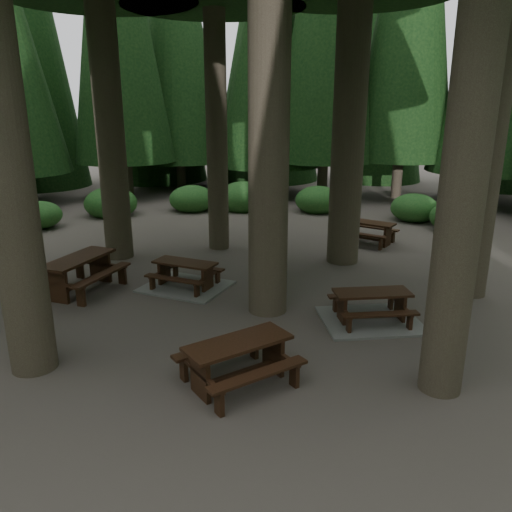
% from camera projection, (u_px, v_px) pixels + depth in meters
% --- Properties ---
extents(ground, '(80.00, 80.00, 0.00)m').
position_uv_depth(ground, '(231.00, 311.00, 11.04)').
color(ground, '#574E47').
rests_on(ground, ground).
extents(picnic_table_a, '(2.39, 2.15, 0.68)m').
position_uv_depth(picnic_table_a, '(371.00, 312.00, 10.43)').
color(picnic_table_a, gray).
rests_on(picnic_table_a, ground).
extents(picnic_table_b, '(1.93, 2.24, 0.86)m').
position_uv_depth(picnic_table_b, '(79.00, 269.00, 12.08)').
color(picnic_table_b, black).
rests_on(picnic_table_b, ground).
extents(picnic_table_c, '(2.33, 2.08, 0.68)m').
position_uv_depth(picnic_table_c, '(186.00, 279.00, 12.41)').
color(picnic_table_c, gray).
rests_on(picnic_table_c, ground).
extents(picnic_table_d, '(2.08, 1.92, 0.72)m').
position_uv_depth(picnic_table_d, '(368.00, 229.00, 16.38)').
color(picnic_table_d, black).
rests_on(picnic_table_d, ground).
extents(picnic_table_e, '(2.23, 2.22, 0.76)m').
position_uv_depth(picnic_table_e, '(238.00, 356.00, 8.03)').
color(picnic_table_e, black).
rests_on(picnic_table_e, ground).
extents(shrub_ring, '(23.86, 24.64, 1.49)m').
position_uv_depth(shrub_ring, '(267.00, 284.00, 11.52)').
color(shrub_ring, '#216224').
rests_on(shrub_ring, ground).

